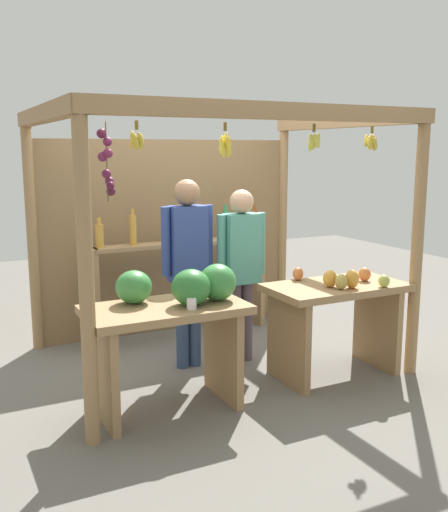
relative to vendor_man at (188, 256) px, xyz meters
name	(u,v)px	position (x,y,z in m)	size (l,w,h in m)	color
ground_plane	(214,359)	(0.27, 0.05, -1.01)	(12.00, 12.00, 0.00)	slate
market_stall	(192,211)	(0.27, 0.51, 0.33)	(2.93, 2.23, 2.26)	#99754C
fruit_counter_left	(173,317)	(-0.44, -0.74, -0.30)	(1.20, 0.65, 1.08)	#99754C
fruit_counter_right	(336,309)	(1.05, -0.75, -0.43)	(1.18, 0.66, 0.96)	#99754C
bottle_shelf_unit	(183,261)	(0.30, 0.84, -0.21)	(1.88, 0.22, 1.36)	#99754C
vendor_man	(188,256)	(0.00, 0.00, 0.00)	(0.48, 0.23, 1.68)	navy
vendor_woman	(241,260)	(0.49, -0.08, -0.07)	(0.48, 0.21, 1.58)	#4E424E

